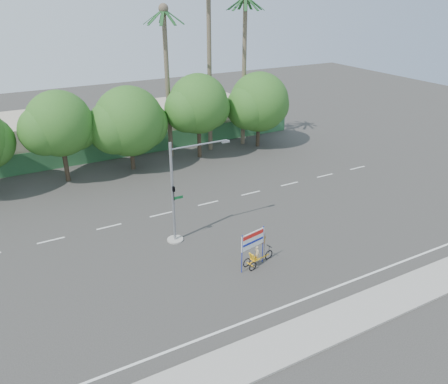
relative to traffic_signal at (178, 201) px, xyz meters
name	(u,v)px	position (x,y,z in m)	size (l,w,h in m)	color
ground	(236,259)	(2.20, -3.98, -2.92)	(120.00, 120.00, 0.00)	#33302D
sidewalk_near	(311,333)	(2.20, -11.48, -2.86)	(50.00, 2.40, 0.12)	gray
fence	(132,147)	(2.20, 17.52, -1.92)	(38.00, 0.08, 2.00)	#336B3D
building_left	(19,140)	(-7.80, 22.02, -0.92)	(12.00, 8.00, 4.00)	#BCAC95
building_right	(185,118)	(10.20, 22.02, -1.12)	(14.00, 8.00, 3.60)	#BCAC95
tree_left	(59,126)	(-4.85, 14.02, 2.14)	(6.66, 5.60, 8.07)	#473828
tree_center	(129,123)	(1.14, 14.02, 1.55)	(7.62, 6.40, 7.85)	#473828
tree_right	(198,106)	(8.15, 14.02, 2.32)	(6.90, 5.80, 8.36)	#473828
tree_far_right	(259,104)	(15.15, 14.02, 1.73)	(7.38, 6.20, 7.94)	#473828
palm_tall	(209,47)	(10.20, 15.52, 7.55)	(3.73, 3.79, 17.45)	#70604C
palm_mid	(244,56)	(14.20, 15.52, 6.48)	(3.73, 3.79, 15.45)	#70604C
palm_short	(167,68)	(5.70, 15.52, 5.94)	(3.73, 3.79, 14.45)	#70604C
traffic_signal	(178,201)	(0.00, 0.00, 0.00)	(4.72, 1.10, 7.00)	gray
trike_billboard	(256,251)	(2.90, -5.13, -1.86)	(2.64, 0.90, 2.64)	black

